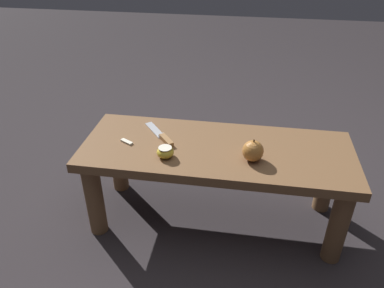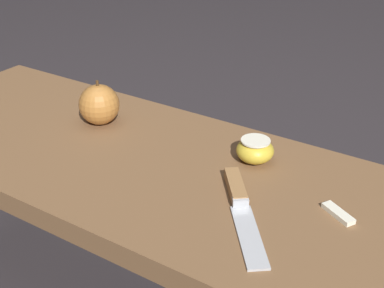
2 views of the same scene
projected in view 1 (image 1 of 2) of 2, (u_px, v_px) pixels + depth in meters
The scene contains 6 objects.
ground_plane at pixel (214, 218), 1.75m from camera, with size 8.00×8.00×0.00m, color #2D282B.
wooden_bench at pixel (216, 163), 1.58m from camera, with size 1.12×0.43×0.39m.
knife at pixel (163, 137), 1.60m from camera, with size 0.17×0.20×0.02m.
apple_whole at pixel (253, 151), 1.44m from camera, with size 0.08×0.08×0.09m.
apple_cut at pixel (165, 152), 1.47m from camera, with size 0.07×0.07×0.04m.
apple_slice_near_knife at pixel (127, 142), 1.57m from camera, with size 0.06×0.04×0.01m.
Camera 1 is at (0.11, -1.30, 1.21)m, focal length 35.00 mm.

